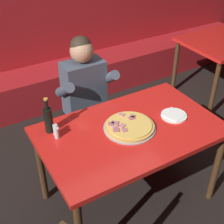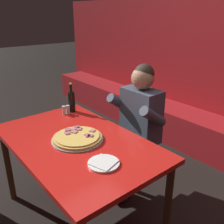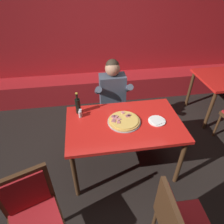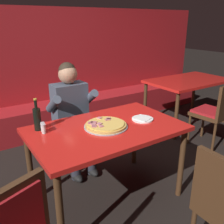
{
  "view_description": "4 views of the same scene",
  "coord_description": "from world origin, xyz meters",
  "px_view_note": "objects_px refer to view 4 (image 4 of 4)",
  "views": [
    {
      "loc": [
        -1.08,
        -1.55,
        2.24
      ],
      "look_at": [
        -0.07,
        0.16,
        0.86
      ],
      "focal_mm": 50.0,
      "sensor_mm": 36.0,
      "label": 1
    },
    {
      "loc": [
        1.5,
        -0.87,
        1.71
      ],
      "look_at": [
        0.19,
        0.2,
        1.02
      ],
      "focal_mm": 40.0,
      "sensor_mm": 36.0,
      "label": 2
    },
    {
      "loc": [
        -0.43,
        -1.81,
        2.33
      ],
      "look_at": [
        -0.11,
        0.28,
        0.74
      ],
      "focal_mm": 32.0,
      "sensor_mm": 36.0,
      "label": 3
    },
    {
      "loc": [
        -1.11,
        -1.78,
        1.7
      ],
      "look_at": [
        0.11,
        0.08,
        0.88
      ],
      "focal_mm": 40.0,
      "sensor_mm": 36.0,
      "label": 4
    }
  ],
  "objects_px": {
    "shaker_parmesan": "(43,127)",
    "background_dining_table": "(188,85)",
    "main_dining_table": "(107,135)",
    "diner_seated_blue_shirt": "(73,114)",
    "dining_chair_near_left": "(216,110)",
    "pizza": "(106,125)",
    "plate_white_paper": "(142,119)",
    "shaker_red_pepper_flakes": "(44,129)",
    "beer_bottle": "(37,118)"
  },
  "relations": [
    {
      "from": "main_dining_table",
      "to": "dining_chair_near_left",
      "type": "relative_size",
      "value": 1.5
    },
    {
      "from": "shaker_parmesan",
      "to": "background_dining_table",
      "type": "xyz_separation_m",
      "value": [
        2.7,
        0.68,
        -0.13
      ]
    },
    {
      "from": "pizza",
      "to": "diner_seated_blue_shirt",
      "type": "height_order",
      "value": "diner_seated_blue_shirt"
    },
    {
      "from": "diner_seated_blue_shirt",
      "to": "main_dining_table",
      "type": "bearing_deg",
      "value": -87.44
    },
    {
      "from": "dining_chair_near_left",
      "to": "shaker_red_pepper_flakes",
      "type": "bearing_deg",
      "value": 178.1
    },
    {
      "from": "shaker_red_pepper_flakes",
      "to": "shaker_parmesan",
      "type": "distance_m",
      "value": 0.04
    },
    {
      "from": "pizza",
      "to": "dining_chair_near_left",
      "type": "relative_size",
      "value": 0.43
    },
    {
      "from": "diner_seated_blue_shirt",
      "to": "background_dining_table",
      "type": "distance_m",
      "value": 2.22
    },
    {
      "from": "pizza",
      "to": "plate_white_paper",
      "type": "height_order",
      "value": "pizza"
    },
    {
      "from": "diner_seated_blue_shirt",
      "to": "dining_chair_near_left",
      "type": "height_order",
      "value": "diner_seated_blue_shirt"
    },
    {
      "from": "pizza",
      "to": "beer_bottle",
      "type": "xyz_separation_m",
      "value": [
        -0.54,
        0.28,
        0.09
      ]
    },
    {
      "from": "plate_white_paper",
      "to": "beer_bottle",
      "type": "distance_m",
      "value": 1.0
    },
    {
      "from": "main_dining_table",
      "to": "shaker_parmesan",
      "type": "relative_size",
      "value": 16.19
    },
    {
      "from": "background_dining_table",
      "to": "dining_chair_near_left",
      "type": "bearing_deg",
      "value": -113.09
    },
    {
      "from": "main_dining_table",
      "to": "background_dining_table",
      "type": "height_order",
      "value": "same"
    },
    {
      "from": "main_dining_table",
      "to": "shaker_parmesan",
      "type": "distance_m",
      "value": 0.58
    },
    {
      "from": "main_dining_table",
      "to": "beer_bottle",
      "type": "xyz_separation_m",
      "value": [
        -0.54,
        0.29,
        0.19
      ]
    },
    {
      "from": "plate_white_paper",
      "to": "dining_chair_near_left",
      "type": "distance_m",
      "value": 1.47
    },
    {
      "from": "shaker_red_pepper_flakes",
      "to": "diner_seated_blue_shirt",
      "type": "height_order",
      "value": "diner_seated_blue_shirt"
    },
    {
      "from": "pizza",
      "to": "background_dining_table",
      "type": "height_order",
      "value": "pizza"
    },
    {
      "from": "shaker_red_pepper_flakes",
      "to": "diner_seated_blue_shirt",
      "type": "distance_m",
      "value": 0.69
    },
    {
      "from": "beer_bottle",
      "to": "dining_chair_near_left",
      "type": "xyz_separation_m",
      "value": [
        2.38,
        -0.18,
        -0.34
      ]
    },
    {
      "from": "shaker_red_pepper_flakes",
      "to": "diner_seated_blue_shirt",
      "type": "relative_size",
      "value": 0.07
    },
    {
      "from": "plate_white_paper",
      "to": "diner_seated_blue_shirt",
      "type": "bearing_deg",
      "value": 121.38
    },
    {
      "from": "main_dining_table",
      "to": "shaker_red_pepper_flakes",
      "type": "relative_size",
      "value": 16.19
    },
    {
      "from": "shaker_red_pepper_flakes",
      "to": "dining_chair_near_left",
      "type": "relative_size",
      "value": 0.09
    },
    {
      "from": "beer_bottle",
      "to": "main_dining_table",
      "type": "bearing_deg",
      "value": -28.23
    },
    {
      "from": "shaker_parmesan",
      "to": "diner_seated_blue_shirt",
      "type": "xyz_separation_m",
      "value": [
        0.49,
        0.43,
        -0.11
      ]
    },
    {
      "from": "shaker_parmesan",
      "to": "dining_chair_near_left",
      "type": "height_order",
      "value": "dining_chair_near_left"
    },
    {
      "from": "pizza",
      "to": "plate_white_paper",
      "type": "distance_m",
      "value": 0.4
    },
    {
      "from": "pizza",
      "to": "diner_seated_blue_shirt",
      "type": "distance_m",
      "value": 0.65
    },
    {
      "from": "pizza",
      "to": "dining_chair_near_left",
      "type": "height_order",
      "value": "dining_chair_near_left"
    },
    {
      "from": "main_dining_table",
      "to": "diner_seated_blue_shirt",
      "type": "height_order",
      "value": "diner_seated_blue_shirt"
    },
    {
      "from": "dining_chair_near_left",
      "to": "beer_bottle",
      "type": "bearing_deg",
      "value": 175.7
    },
    {
      "from": "main_dining_table",
      "to": "plate_white_paper",
      "type": "bearing_deg",
      "value": -5.3
    },
    {
      "from": "shaker_red_pepper_flakes",
      "to": "plate_white_paper",
      "type": "bearing_deg",
      "value": -13.83
    },
    {
      "from": "pizza",
      "to": "shaker_red_pepper_flakes",
      "type": "relative_size",
      "value": 4.69
    },
    {
      "from": "main_dining_table",
      "to": "dining_chair_near_left",
      "type": "xyz_separation_m",
      "value": [
        1.84,
        0.11,
        -0.14
      ]
    },
    {
      "from": "beer_bottle",
      "to": "shaker_parmesan",
      "type": "height_order",
      "value": "beer_bottle"
    },
    {
      "from": "pizza",
      "to": "diner_seated_blue_shirt",
      "type": "relative_size",
      "value": 0.32
    },
    {
      "from": "shaker_red_pepper_flakes",
      "to": "dining_chair_near_left",
      "type": "bearing_deg",
      "value": -1.9
    },
    {
      "from": "main_dining_table",
      "to": "pizza",
      "type": "xyz_separation_m",
      "value": [
        -0.0,
        0.01,
        0.1
      ]
    },
    {
      "from": "dining_chair_near_left",
      "to": "background_dining_table",
      "type": "xyz_separation_m",
      "value": [
        0.34,
        0.8,
        0.14
      ]
    },
    {
      "from": "main_dining_table",
      "to": "pizza",
      "type": "relative_size",
      "value": 3.45
    },
    {
      "from": "beer_bottle",
      "to": "shaker_red_pepper_flakes",
      "type": "height_order",
      "value": "beer_bottle"
    },
    {
      "from": "main_dining_table",
      "to": "background_dining_table",
      "type": "xyz_separation_m",
      "value": [
        2.18,
        0.91,
        -0.0
      ]
    },
    {
      "from": "plate_white_paper",
      "to": "shaker_parmesan",
      "type": "xyz_separation_m",
      "value": [
        -0.91,
        0.27,
        0.03
      ]
    },
    {
      "from": "shaker_red_pepper_flakes",
      "to": "diner_seated_blue_shirt",
      "type": "bearing_deg",
      "value": 43.72
    },
    {
      "from": "shaker_red_pepper_flakes",
      "to": "dining_chair_near_left",
      "type": "distance_m",
      "value": 2.38
    },
    {
      "from": "pizza",
      "to": "main_dining_table",
      "type": "bearing_deg",
      "value": -79.6
    }
  ]
}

